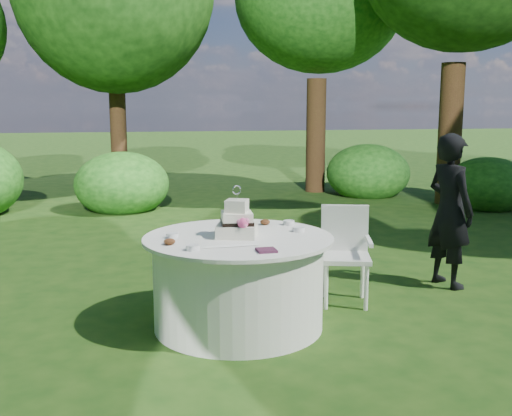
# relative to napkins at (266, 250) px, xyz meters

# --- Properties ---
(ground) EXTENTS (80.00, 80.00, 0.00)m
(ground) POSITION_rel_napkins_xyz_m (-0.10, 0.55, -0.78)
(ground) COLOR #16390F
(ground) RESTS_ON ground
(napkins) EXTENTS (0.14, 0.14, 0.02)m
(napkins) POSITION_rel_napkins_xyz_m (0.00, 0.00, 0.00)
(napkins) COLOR #4B2039
(napkins) RESTS_ON table
(feather_plume) EXTENTS (0.48, 0.07, 0.01)m
(feather_plume) POSITION_rel_napkins_xyz_m (-0.24, 0.21, -0.00)
(feather_plume) COLOR white
(feather_plume) RESTS_ON table
(guest) EXTENTS (0.49, 0.64, 1.56)m
(guest) POSITION_rel_napkins_xyz_m (2.22, 1.21, 0.00)
(guest) COLOR black
(guest) RESTS_ON ground
(table) EXTENTS (1.56, 1.56, 0.77)m
(table) POSITION_rel_napkins_xyz_m (-0.10, 0.55, -0.39)
(table) COLOR white
(table) RESTS_ON ground
(cake) EXTENTS (0.40, 0.40, 0.43)m
(cake) POSITION_rel_napkins_xyz_m (-0.11, 0.56, 0.10)
(cake) COLOR silver
(cake) RESTS_ON table
(chair) EXTENTS (0.56, 0.56, 0.90)m
(chair) POSITION_rel_napkins_xyz_m (1.01, 0.99, -0.26)
(chair) COLOR silver
(chair) RESTS_ON ground
(votives) EXTENTS (1.17, 0.87, 0.04)m
(votives) POSITION_rel_napkins_xyz_m (-0.07, 0.58, 0.01)
(votives) COLOR white
(votives) RESTS_ON table
(petal_cups) EXTENTS (1.00, 0.69, 0.05)m
(petal_cups) POSITION_rel_napkins_xyz_m (-0.22, 0.68, 0.02)
(petal_cups) COLOR #562D16
(petal_cups) RESTS_ON table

